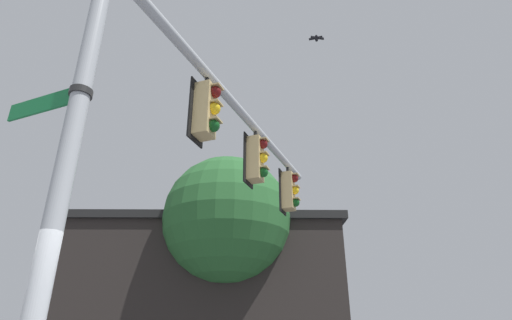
{
  "coord_description": "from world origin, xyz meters",
  "views": [
    {
      "loc": [
        2.94,
        3.2,
        1.49
      ],
      "look_at": [
        -4.99,
        0.24,
        5.35
      ],
      "focal_mm": 28.76,
      "sensor_mm": 36.0,
      "label": 1
    }
  ],
  "objects_px": {
    "traffic_light_nearest_pole": "(206,110)",
    "bird_flying": "(316,38)",
    "traffic_light_mid_inner": "(256,159)",
    "street_name_sign": "(57,100)",
    "traffic_light_mid_outer": "(289,191)"
  },
  "relations": [
    {
      "from": "street_name_sign",
      "to": "traffic_light_mid_outer",
      "type": "bearing_deg",
      "value": 174.27
    },
    {
      "from": "traffic_light_nearest_pole",
      "to": "bird_flying",
      "type": "distance_m",
      "value": 3.9
    },
    {
      "from": "bird_flying",
      "to": "traffic_light_nearest_pole",
      "type": "bearing_deg",
      "value": -39.59
    },
    {
      "from": "traffic_light_nearest_pole",
      "to": "street_name_sign",
      "type": "relative_size",
      "value": 1.05
    },
    {
      "from": "traffic_light_mid_outer",
      "to": "traffic_light_nearest_pole",
      "type": "bearing_deg",
      "value": -2.72
    },
    {
      "from": "traffic_light_nearest_pole",
      "to": "bird_flying",
      "type": "xyz_separation_m",
      "value": [
        -2.08,
        1.72,
        2.82
      ]
    },
    {
      "from": "street_name_sign",
      "to": "traffic_light_mid_inner",
      "type": "bearing_deg",
      "value": 172.88
    },
    {
      "from": "traffic_light_mid_inner",
      "to": "traffic_light_nearest_pole",
      "type": "bearing_deg",
      "value": -2.72
    },
    {
      "from": "street_name_sign",
      "to": "bird_flying",
      "type": "height_order",
      "value": "bird_flying"
    },
    {
      "from": "traffic_light_mid_outer",
      "to": "street_name_sign",
      "type": "distance_m",
      "value": 7.36
    },
    {
      "from": "traffic_light_nearest_pole",
      "to": "bird_flying",
      "type": "bearing_deg",
      "value": 140.41
    },
    {
      "from": "traffic_light_nearest_pole",
      "to": "bird_flying",
      "type": "height_order",
      "value": "bird_flying"
    },
    {
      "from": "bird_flying",
      "to": "traffic_light_mid_inner",
      "type": "bearing_deg",
      "value": -97.18
    },
    {
      "from": "bird_flying",
      "to": "traffic_light_mid_outer",
      "type": "bearing_deg",
      "value": -148.84
    },
    {
      "from": "traffic_light_mid_outer",
      "to": "street_name_sign",
      "type": "xyz_separation_m",
      "value": [
        7.21,
        -0.72,
        -1.27
      ]
    }
  ]
}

